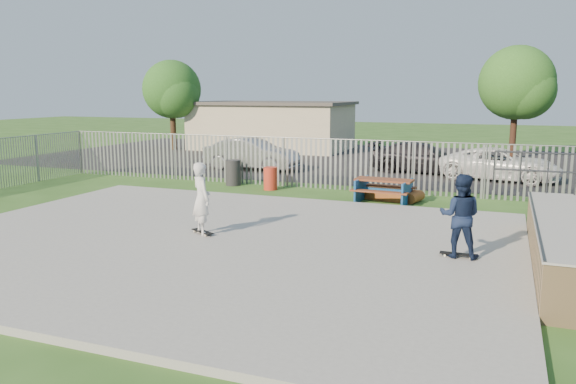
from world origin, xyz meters
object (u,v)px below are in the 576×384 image
(funbox, at_px, (391,195))
(tree_left, at_px, (172,90))
(car_dark, at_px, (422,158))
(skater_white, at_px, (202,198))
(trash_bin_grey, at_px, (233,173))
(car_silver, at_px, (252,154))
(picnic_table, at_px, (384,190))
(skater_navy, at_px, (460,216))
(trash_bin_red, at_px, (270,178))
(tree_mid, at_px, (517,83))
(car_white, at_px, (500,164))

(funbox, distance_m, tree_left, 21.63)
(car_dark, bearing_deg, skater_white, 169.55)
(trash_bin_grey, bearing_deg, car_silver, 105.24)
(picnic_table, bearing_deg, skater_navy, -61.65)
(car_silver, distance_m, car_dark, 8.25)
(trash_bin_red, bearing_deg, picnic_table, -11.71)
(car_silver, distance_m, tree_left, 12.18)
(skater_navy, bearing_deg, picnic_table, -64.78)
(car_dark, xyz_separation_m, skater_navy, (2.83, -14.37, 0.36))
(funbox, bearing_deg, tree_mid, 88.62)
(car_white, relative_size, skater_white, 2.66)
(tree_mid, height_order, skater_navy, tree_mid)
(car_dark, distance_m, tree_mid, 9.31)
(skater_white, bearing_deg, tree_mid, -70.26)
(car_white, bearing_deg, picnic_table, 161.45)
(picnic_table, relative_size, trash_bin_red, 2.29)
(tree_left, relative_size, skater_white, 3.14)
(car_dark, distance_m, skater_white, 15.07)
(funbox, bearing_deg, skater_navy, -53.73)
(picnic_table, height_order, car_white, car_white)
(picnic_table, xyz_separation_m, trash_bin_grey, (-6.59, 1.43, 0.10))
(car_white, distance_m, skater_navy, 13.25)
(picnic_table, height_order, car_silver, car_silver)
(trash_bin_grey, height_order, car_silver, car_silver)
(trash_bin_grey, relative_size, skater_white, 0.56)
(skater_white, bearing_deg, funbox, -77.03)
(tree_left, distance_m, skater_white, 24.32)
(car_dark, xyz_separation_m, tree_mid, (4.06, 7.56, 3.59))
(trash_bin_grey, relative_size, skater_navy, 0.56)
(funbox, bearing_deg, tree_left, 157.71)
(picnic_table, xyz_separation_m, tree_left, (-17.00, 13.25, 3.57))
(funbox, height_order, tree_left, tree_left)
(picnic_table, distance_m, trash_bin_red, 4.82)
(trash_bin_grey, relative_size, tree_left, 0.18)
(car_white, distance_m, tree_left, 21.96)
(trash_bin_red, bearing_deg, trash_bin_grey, 166.48)
(funbox, relative_size, tree_left, 0.34)
(car_white, height_order, tree_mid, tree_mid)
(car_silver, bearing_deg, picnic_table, -125.39)
(picnic_table, relative_size, car_dark, 0.42)
(car_silver, distance_m, skater_navy, 16.45)
(tree_mid, distance_m, skater_navy, 22.21)
(trash_bin_red, relative_size, trash_bin_grey, 0.85)
(funbox, xyz_separation_m, car_white, (3.59, 6.16, 0.53))
(picnic_table, height_order, skater_navy, skater_navy)
(tree_left, xyz_separation_m, skater_white, (13.60, -19.96, -2.90))
(funbox, relative_size, car_dark, 0.41)
(tree_left, height_order, skater_navy, tree_left)
(skater_navy, bearing_deg, car_dark, -78.72)
(picnic_table, xyz_separation_m, car_silver, (-7.81, 5.92, 0.37))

